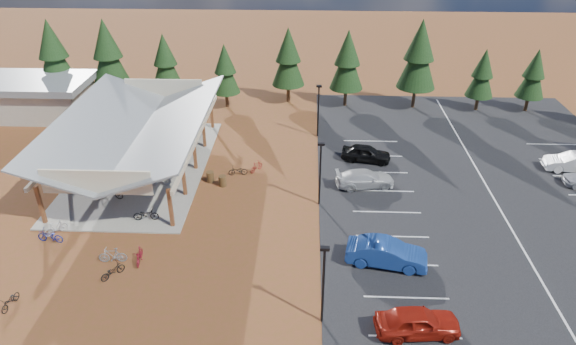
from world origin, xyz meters
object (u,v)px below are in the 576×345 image
(trash_bin_1, at_px, (210,177))
(bike_6, at_px, (161,162))
(bike_2, at_px, (130,150))
(bike_3, at_px, (139,140))
(bike_15, at_px, (256,166))
(car_1, at_px, (387,253))
(bike_16, at_px, (238,171))
(lamp_post_2, at_px, (318,107))
(bike_7, at_px, (168,140))
(bike_13, at_px, (113,255))
(lamp_post_0, at_px, (323,280))
(bike_1, at_px, (116,178))
(bike_10, at_px, (50,236))
(car_3, at_px, (365,179))
(bike_pavilion, at_px, (136,127))
(bike_5, at_px, (160,179))
(car_0, at_px, (418,322))
(bike_9, at_px, (56,228))
(bike_0, at_px, (111,193))
(bike_11, at_px, (139,256))
(car_9, at_px, (573,162))
(bike_8, at_px, (10,301))
(bike_12, at_px, (112,271))
(bike_4, at_px, (146,214))
(car_4, at_px, (366,153))
(trash_bin_0, at_px, (223,181))
(outbuilding, at_px, (37,97))
(lamp_post_1, at_px, (320,170))

(trash_bin_1, relative_size, bike_6, 0.48)
(bike_2, distance_m, bike_3, 1.96)
(bike_15, xyz_separation_m, car_1, (9.38, -11.81, 0.43))
(bike_16, bearing_deg, lamp_post_2, 129.92)
(bike_2, bearing_deg, bike_7, -60.20)
(bike_13, bearing_deg, bike_3, -173.81)
(lamp_post_0, height_order, bike_7, lamp_post_0)
(trash_bin_1, distance_m, bike_1, 7.54)
(bike_10, relative_size, car_3, 0.40)
(bike_pavilion, distance_m, bike_5, 4.89)
(car_0, height_order, car_1, car_1)
(bike_9, bearing_deg, bike_2, -51.09)
(car_0, bearing_deg, bike_0, 53.80)
(bike_11, height_order, car_9, car_9)
(bike_8, relative_size, bike_16, 0.99)
(bike_2, distance_m, car_9, 38.14)
(bike_12, xyz_separation_m, bike_15, (7.61, 13.69, 0.01))
(trash_bin_1, bearing_deg, bike_9, -141.42)
(bike_4, distance_m, car_3, 17.04)
(bike_5, bearing_deg, bike_2, 30.56)
(bike_13, distance_m, car_4, 22.68)
(bike_6, distance_m, bike_13, 12.52)
(bike_13, bearing_deg, bike_1, -167.28)
(bike_5, bearing_deg, bike_16, -78.67)
(bike_4, bearing_deg, bike_3, 12.59)
(bike_6, bearing_deg, bike_13, -166.49)
(trash_bin_0, bearing_deg, car_4, 21.70)
(trash_bin_1, relative_size, bike_11, 0.55)
(bike_8, bearing_deg, bike_12, 36.00)
(outbuilding, bearing_deg, car_4, -15.08)
(bike_0, bearing_deg, bike_5, -49.97)
(bike_9, height_order, bike_10, bike_9)
(bike_1, xyz_separation_m, bike_6, (2.90, 2.86, 0.02))
(bike_pavilion, xyz_separation_m, bike_4, (2.56, -7.80, -3.25))
(bike_16, bearing_deg, lamp_post_1, 48.69)
(bike_6, bearing_deg, bike_2, 69.67)
(trash_bin_1, bearing_deg, car_3, -1.08)
(trash_bin_0, height_order, bike_15, same)
(bike_8, bearing_deg, car_9, 31.15)
(bike_9, xyz_separation_m, car_3, (21.93, 7.30, 0.22))
(bike_1, bearing_deg, bike_8, 156.16)
(lamp_post_1, xyz_separation_m, bike_10, (-18.24, -5.51, -2.49))
(lamp_post_1, bearing_deg, bike_5, 170.61)
(bike_pavilion, bearing_deg, lamp_post_2, 25.02)
(bike_2, bearing_deg, trash_bin_1, -121.59)
(car_0, bearing_deg, bike_7, 35.61)
(bike_13, relative_size, car_4, 0.43)
(car_4, bearing_deg, bike_16, 115.70)
(outbuilding, bearing_deg, bike_4, -48.63)
(bike_7, xyz_separation_m, bike_9, (-4.50, -13.76, -0.11))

